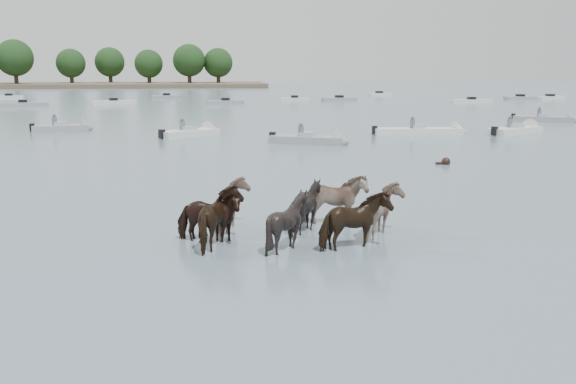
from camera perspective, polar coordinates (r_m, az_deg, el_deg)
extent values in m
plane|color=slate|center=(16.42, 3.15, -5.12)|extent=(400.00, 400.00, 0.00)
imported|color=black|center=(16.85, -7.31, -2.46)|extent=(2.03, 1.29, 1.59)
imported|color=#7A6452|center=(18.20, -4.94, -1.38)|extent=(1.65, 1.82, 1.59)
imported|color=black|center=(17.97, 1.76, -1.55)|extent=(1.69, 1.57, 1.56)
imported|color=#9F7D6C|center=(18.69, 4.21, -0.87)|extent=(2.03, 0.99, 1.69)
imported|color=black|center=(16.44, -6.06, -2.62)|extent=(1.63, 1.84, 1.68)
imported|color=black|center=(16.12, 0.02, -2.95)|extent=(1.61, 1.47, 1.62)
imported|color=black|center=(16.20, 6.14, -2.91)|extent=(2.12, 1.56, 1.63)
imported|color=#8A755D|center=(17.55, 8.87, -1.95)|extent=(1.56, 1.75, 1.59)
sphere|color=black|center=(31.52, 14.33, 2.71)|extent=(0.44, 0.44, 0.44)
cube|color=black|center=(31.45, 13.90, 2.53)|extent=(0.50, 0.22, 0.18)
cube|color=silver|center=(43.59, -9.16, 5.32)|extent=(4.40, 3.99, 0.55)
cone|color=silver|center=(44.91, -6.92, 5.55)|extent=(1.71, 1.81, 1.60)
cube|color=#99ADB7|center=(43.56, -9.18, 5.77)|extent=(1.33, 1.37, 0.35)
cube|color=black|center=(42.33, -11.55, 5.26)|extent=(0.49, 0.49, 0.60)
cylinder|color=#595966|center=(43.56, -9.71, 6.02)|extent=(0.36, 0.36, 0.70)
sphere|color=#595966|center=(43.52, -9.73, 6.61)|extent=(0.24, 0.24, 0.24)
cube|color=gray|center=(39.11, 1.78, 4.78)|extent=(4.88, 3.40, 0.55)
cone|color=gray|center=(38.52, 5.10, 4.64)|extent=(1.49, 1.83, 1.60)
cube|color=#99ADB7|center=(39.07, 1.79, 5.29)|extent=(1.20, 1.35, 0.35)
cube|color=black|center=(39.80, -1.43, 5.11)|extent=(0.46, 0.46, 0.60)
cylinder|color=#595966|center=(38.99, 1.20, 5.58)|extent=(0.36, 0.36, 0.70)
sphere|color=#595966|center=(38.95, 1.21, 6.24)|extent=(0.24, 0.24, 0.24)
cube|color=silver|center=(45.26, 11.85, 5.44)|extent=(6.29, 1.98, 0.55)
cone|color=silver|center=(46.15, 15.59, 5.37)|extent=(1.00, 1.65, 1.60)
cube|color=#99ADB7|center=(45.23, 11.86, 5.88)|extent=(0.87, 1.17, 0.35)
cube|color=black|center=(44.55, 7.97, 5.67)|extent=(0.37, 0.37, 0.60)
cylinder|color=#595966|center=(45.08, 11.39, 6.13)|extent=(0.36, 0.36, 0.70)
sphere|color=#595966|center=(45.05, 11.41, 6.70)|extent=(0.24, 0.24, 0.24)
cube|color=silver|center=(47.82, 20.13, 5.29)|extent=(4.85, 3.65, 0.55)
cone|color=silver|center=(49.75, 21.66, 5.39)|extent=(1.56, 1.84, 1.60)
cube|color=#99ADB7|center=(47.79, 20.16, 5.71)|extent=(1.24, 1.37, 0.35)
cube|color=black|center=(45.91, 18.49, 5.36)|extent=(0.48, 0.48, 0.60)
cylinder|color=#595966|center=(47.59, 19.74, 5.96)|extent=(0.36, 0.36, 0.70)
sphere|color=#595966|center=(47.56, 19.78, 6.50)|extent=(0.24, 0.24, 0.24)
cube|color=gray|center=(59.95, 22.44, 6.21)|extent=(5.19, 3.83, 0.55)
cone|color=gray|center=(60.01, 24.85, 6.02)|extent=(1.56, 1.84, 1.60)
cube|color=#99ADB7|center=(59.93, 22.46, 6.54)|extent=(1.24, 1.37, 0.35)
cube|color=black|center=(59.99, 20.03, 6.53)|extent=(0.48, 0.48, 0.60)
cylinder|color=#595966|center=(59.72, 22.14, 6.74)|extent=(0.36, 0.36, 0.70)
sphere|color=#595966|center=(59.70, 22.17, 7.17)|extent=(0.24, 0.24, 0.24)
cube|color=gray|center=(49.80, -20.21, 5.50)|extent=(4.21, 2.38, 0.55)
cone|color=gray|center=(49.77, -17.93, 5.64)|extent=(1.21, 1.75, 1.60)
cube|color=#99ADB7|center=(49.77, -20.24, 5.90)|extent=(1.01, 1.26, 0.35)
cube|color=black|center=(49.88, -22.51, 5.52)|extent=(0.41, 0.41, 0.60)
cylinder|color=#595966|center=(49.85, -20.71, 6.10)|extent=(0.36, 0.36, 0.70)
sphere|color=#595966|center=(49.81, -20.74, 6.62)|extent=(0.24, 0.24, 0.24)
cube|color=silver|center=(106.17, -24.31, 7.93)|extent=(4.51, 1.92, 0.60)
cube|color=black|center=(106.16, -24.33, 8.13)|extent=(1.09, 1.09, 0.50)
cube|color=gray|center=(84.36, -23.23, 7.39)|extent=(6.17, 3.31, 0.60)
cube|color=black|center=(84.34, -23.25, 7.65)|extent=(1.26, 1.26, 0.50)
cube|color=silver|center=(85.36, -15.76, 7.92)|extent=(5.81, 3.27, 0.60)
cube|color=black|center=(85.35, -15.78, 8.17)|extent=(1.27, 1.27, 0.50)
cube|color=gray|center=(100.37, -11.10, 8.57)|extent=(4.47, 1.98, 0.60)
cube|color=black|center=(100.36, -11.11, 8.79)|extent=(1.11, 1.11, 0.50)
cube|color=gray|center=(83.09, -5.79, 8.20)|extent=(5.03, 2.28, 0.60)
cube|color=black|center=(83.08, -5.79, 8.46)|extent=(1.15, 1.15, 0.50)
cube|color=silver|center=(90.25, 0.60, 8.49)|extent=(4.14, 1.72, 0.60)
cube|color=black|center=(90.23, 0.60, 8.74)|extent=(1.05, 1.05, 0.50)
cube|color=gray|center=(90.95, 4.74, 8.48)|extent=(5.38, 2.77, 0.60)
cube|color=black|center=(90.94, 4.74, 8.72)|extent=(1.22, 1.22, 0.50)
cube|color=silver|center=(108.57, 8.40, 8.85)|extent=(4.32, 2.57, 0.60)
cube|color=black|center=(108.55, 8.41, 9.05)|extent=(1.24, 1.24, 0.50)
cube|color=silver|center=(88.88, 16.53, 7.99)|extent=(5.52, 1.67, 0.60)
cube|color=black|center=(88.87, 16.54, 8.24)|extent=(1.03, 1.03, 0.50)
cube|color=gray|center=(100.86, 20.59, 8.08)|extent=(5.05, 2.15, 0.60)
cube|color=black|center=(100.84, 20.61, 8.29)|extent=(1.13, 1.13, 0.50)
cube|color=silver|center=(103.13, 22.98, 7.96)|extent=(5.34, 3.21, 0.60)
cube|color=black|center=(103.12, 22.99, 8.17)|extent=(1.29, 1.29, 0.50)
cylinder|color=#382619|center=(168.29, -23.74, 9.47)|extent=(1.00, 1.00, 4.00)
sphere|color=black|center=(168.29, -23.88, 11.24)|extent=(8.89, 8.89, 8.89)
cylinder|color=#382619|center=(171.95, -19.28, 9.69)|extent=(1.00, 1.00, 3.32)
sphere|color=black|center=(171.93, -19.38, 11.13)|extent=(7.37, 7.37, 7.37)
cylinder|color=#382619|center=(175.78, -16.02, 9.93)|extent=(1.00, 1.00, 3.52)
sphere|color=black|center=(175.76, -16.10, 11.43)|extent=(7.82, 7.82, 7.82)
cylinder|color=#382619|center=(166.59, -12.65, 9.99)|extent=(1.00, 1.00, 3.24)
sphere|color=black|center=(166.57, -12.71, 11.45)|extent=(7.21, 7.21, 7.21)
cylinder|color=#382619|center=(164.75, -9.05, 10.20)|extent=(1.00, 1.00, 3.72)
sphere|color=black|center=(164.74, -9.10, 11.88)|extent=(8.26, 8.26, 8.26)
cylinder|color=#382619|center=(165.92, -6.42, 10.22)|extent=(1.00, 1.00, 3.40)
sphere|color=black|center=(165.90, -6.46, 11.75)|extent=(7.56, 7.56, 7.56)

